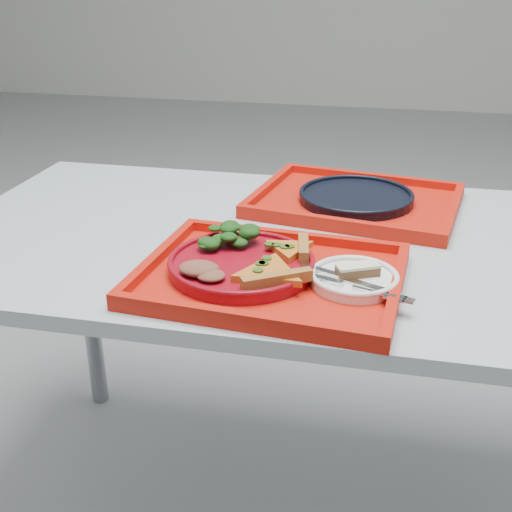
# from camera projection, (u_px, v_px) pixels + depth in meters

# --- Properties ---
(table) EXTENTS (1.60, 0.80, 0.75)m
(table) POSITION_uv_depth(u_px,v_px,m) (325.00, 272.00, 1.33)
(table) COLOR #A0ABB4
(table) RESTS_ON ground
(tray_main) EXTENTS (0.48, 0.39, 0.01)m
(tray_main) POSITION_uv_depth(u_px,v_px,m) (271.00, 279.00, 1.13)
(tray_main) COLOR #B81609
(tray_main) RESTS_ON table
(tray_far) EXTENTS (0.50, 0.42, 0.01)m
(tray_far) POSITION_uv_depth(u_px,v_px,m) (356.00, 204.00, 1.48)
(tray_far) COLOR #B81609
(tray_far) RESTS_ON table
(dinner_plate) EXTENTS (0.26, 0.26, 0.02)m
(dinner_plate) POSITION_uv_depth(u_px,v_px,m) (241.00, 266.00, 1.14)
(dinner_plate) COLOR maroon
(dinner_plate) RESTS_ON tray_main
(side_plate) EXTENTS (0.15, 0.15, 0.01)m
(side_plate) POSITION_uv_depth(u_px,v_px,m) (354.00, 280.00, 1.09)
(side_plate) COLOR white
(side_plate) RESTS_ON tray_main
(navy_plate) EXTENTS (0.26, 0.26, 0.02)m
(navy_plate) POSITION_uv_depth(u_px,v_px,m) (356.00, 198.00, 1.47)
(navy_plate) COLOR black
(navy_plate) RESTS_ON tray_far
(pizza_slice_a) EXTENTS (0.17, 0.18, 0.02)m
(pizza_slice_a) POSITION_uv_depth(u_px,v_px,m) (269.00, 270.00, 1.08)
(pizza_slice_a) COLOR orange
(pizza_slice_a) RESTS_ON dinner_plate
(pizza_slice_b) EXTENTS (0.12, 0.11, 0.02)m
(pizza_slice_b) POSITION_uv_depth(u_px,v_px,m) (289.00, 247.00, 1.17)
(pizza_slice_b) COLOR orange
(pizza_slice_b) RESTS_ON dinner_plate
(salad_heap) EXTENTS (0.09, 0.08, 0.04)m
(salad_heap) POSITION_uv_depth(u_px,v_px,m) (231.00, 235.00, 1.19)
(salad_heap) COLOR black
(salad_heap) RESTS_ON dinner_plate
(meat_portion) EXTENTS (0.07, 0.06, 0.02)m
(meat_portion) POSITION_uv_depth(u_px,v_px,m) (199.00, 269.00, 1.09)
(meat_portion) COLOR brown
(meat_portion) RESTS_ON dinner_plate
(dessert_bar) EXTENTS (0.08, 0.06, 0.02)m
(dessert_bar) POSITION_uv_depth(u_px,v_px,m) (358.00, 270.00, 1.09)
(dessert_bar) COLOR #482A18
(dessert_bar) RESTS_ON side_plate
(knife) EXTENTS (0.18, 0.09, 0.01)m
(knife) POSITION_uv_depth(u_px,v_px,m) (348.00, 279.00, 1.08)
(knife) COLOR silver
(knife) RESTS_ON side_plate
(fork) EXTENTS (0.18, 0.07, 0.01)m
(fork) POSITION_uv_depth(u_px,v_px,m) (351.00, 286.00, 1.05)
(fork) COLOR silver
(fork) RESTS_ON side_plate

